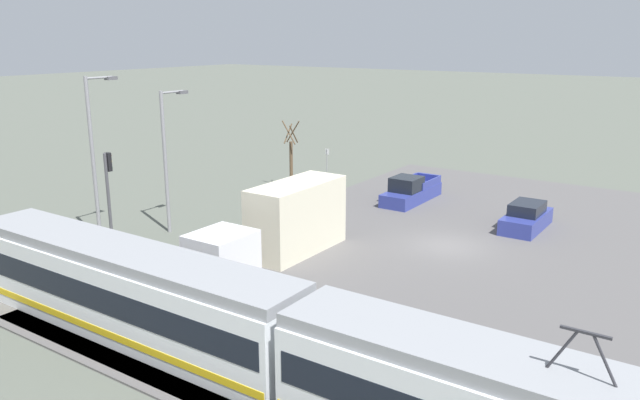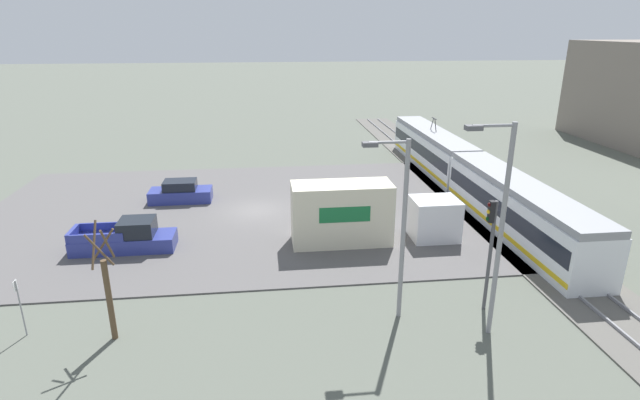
{
  "view_description": "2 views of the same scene",
  "coord_description": "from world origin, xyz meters",
  "px_view_note": "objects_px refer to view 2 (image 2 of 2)",
  "views": [
    {
      "loc": [
        -12.04,
        29.72,
        10.86
      ],
      "look_at": [
        4.0,
        6.1,
        3.32
      ],
      "focal_mm": 35.0,
      "sensor_mm": 36.0,
      "label": 1
    },
    {
      "loc": [
        32.9,
        0.71,
        12.1
      ],
      "look_at": [
        4.01,
        4.1,
        2.03
      ],
      "focal_mm": 28.0,
      "sensor_mm": 36.0,
      "label": 2
    }
  ],
  "objects_px": {
    "box_truck": "(364,215)",
    "street_lamp_mid_block": "(498,220)",
    "pickup_truck": "(126,238)",
    "no_parking_sign": "(20,303)",
    "sedan_car_0": "(181,193)",
    "traffic_light_pole": "(490,241)",
    "street_lamp_near_crossing": "(399,219)",
    "street_tree": "(108,289)",
    "light_rail_tram": "(466,173)"
  },
  "relations": [
    {
      "from": "traffic_light_pole",
      "to": "no_parking_sign",
      "type": "bearing_deg",
      "value": -90.61
    },
    {
      "from": "light_rail_tram",
      "to": "sedan_car_0",
      "type": "distance_m",
      "value": 21.36
    },
    {
      "from": "box_truck",
      "to": "street_lamp_mid_block",
      "type": "xyz_separation_m",
      "value": [
        9.76,
        3.17,
        3.33
      ]
    },
    {
      "from": "box_truck",
      "to": "street_lamp_near_crossing",
      "type": "relative_size",
      "value": 1.24
    },
    {
      "from": "pickup_truck",
      "to": "street_lamp_near_crossing",
      "type": "height_order",
      "value": "street_lamp_near_crossing"
    },
    {
      "from": "street_lamp_mid_block",
      "to": "sedan_car_0",
      "type": "bearing_deg",
      "value": -140.84
    },
    {
      "from": "box_truck",
      "to": "street_tree",
      "type": "xyz_separation_m",
      "value": [
        8.37,
        -12.11,
        0.55
      ]
    },
    {
      "from": "street_lamp_near_crossing",
      "to": "street_tree",
      "type": "bearing_deg",
      "value": -88.58
    },
    {
      "from": "traffic_light_pole",
      "to": "street_tree",
      "type": "distance_m",
      "value": 16.03
    },
    {
      "from": "street_tree",
      "to": "traffic_light_pole",
      "type": "bearing_deg",
      "value": 91.53
    },
    {
      "from": "street_tree",
      "to": "no_parking_sign",
      "type": "distance_m",
      "value": 3.85
    },
    {
      "from": "street_lamp_mid_block",
      "to": "pickup_truck",
      "type": "bearing_deg",
      "value": -121.11
    },
    {
      "from": "traffic_light_pole",
      "to": "street_tree",
      "type": "relative_size",
      "value": 1.03
    },
    {
      "from": "light_rail_tram",
      "to": "street_lamp_mid_block",
      "type": "height_order",
      "value": "street_lamp_mid_block"
    },
    {
      "from": "street_lamp_mid_block",
      "to": "no_parking_sign",
      "type": "height_order",
      "value": "street_lamp_mid_block"
    },
    {
      "from": "sedan_car_0",
      "to": "street_tree",
      "type": "xyz_separation_m",
      "value": [
        17.05,
        -0.27,
        1.57
      ]
    },
    {
      "from": "street_lamp_near_crossing",
      "to": "street_lamp_mid_block",
      "type": "distance_m",
      "value": 3.85
    },
    {
      "from": "no_parking_sign",
      "to": "traffic_light_pole",
      "type": "bearing_deg",
      "value": 89.39
    },
    {
      "from": "light_rail_tram",
      "to": "street_lamp_mid_block",
      "type": "bearing_deg",
      "value": -19.57
    },
    {
      "from": "street_lamp_near_crossing",
      "to": "no_parking_sign",
      "type": "bearing_deg",
      "value": -91.26
    },
    {
      "from": "pickup_truck",
      "to": "box_truck",
      "type": "bearing_deg",
      "value": 88.26
    },
    {
      "from": "sedan_car_0",
      "to": "street_lamp_near_crossing",
      "type": "bearing_deg",
      "value": -145.34
    },
    {
      "from": "sedan_car_0",
      "to": "street_tree",
      "type": "bearing_deg",
      "value": 179.11
    },
    {
      "from": "street_tree",
      "to": "no_parking_sign",
      "type": "height_order",
      "value": "street_tree"
    },
    {
      "from": "light_rail_tram",
      "to": "pickup_truck",
      "type": "xyz_separation_m",
      "value": [
        7.58,
        -23.18,
        -0.92
      ]
    },
    {
      "from": "light_rail_tram",
      "to": "street_lamp_mid_block",
      "type": "relative_size",
      "value": 3.54
    },
    {
      "from": "traffic_light_pole",
      "to": "street_lamp_near_crossing",
      "type": "bearing_deg",
      "value": -88.18
    },
    {
      "from": "sedan_car_0",
      "to": "pickup_truck",
      "type": "bearing_deg",
      "value": 167.34
    },
    {
      "from": "pickup_truck",
      "to": "no_parking_sign",
      "type": "relative_size",
      "value": 2.23
    },
    {
      "from": "sedan_car_0",
      "to": "no_parking_sign",
      "type": "relative_size",
      "value": 1.75
    },
    {
      "from": "box_truck",
      "to": "sedan_car_0",
      "type": "height_order",
      "value": "box_truck"
    },
    {
      "from": "light_rail_tram",
      "to": "no_parking_sign",
      "type": "relative_size",
      "value": 12.39
    },
    {
      "from": "pickup_truck",
      "to": "sedan_car_0",
      "type": "distance_m",
      "value": 8.46
    },
    {
      "from": "sedan_car_0",
      "to": "street_lamp_near_crossing",
      "type": "distance_m",
      "value": 20.73
    },
    {
      "from": "street_lamp_near_crossing",
      "to": "no_parking_sign",
      "type": "xyz_separation_m",
      "value": [
        -0.34,
        -15.56,
        -3.08
      ]
    },
    {
      "from": "sedan_car_0",
      "to": "street_lamp_near_crossing",
      "type": "relative_size",
      "value": 0.55
    },
    {
      "from": "traffic_light_pole",
      "to": "street_lamp_near_crossing",
      "type": "xyz_separation_m",
      "value": [
        0.13,
        -4.14,
        1.25
      ]
    },
    {
      "from": "street_lamp_mid_block",
      "to": "traffic_light_pole",
      "type": "bearing_deg",
      "value": 158.54
    },
    {
      "from": "sedan_car_0",
      "to": "traffic_light_pole",
      "type": "distance_m",
      "value": 23.03
    },
    {
      "from": "light_rail_tram",
      "to": "sedan_car_0",
      "type": "relative_size",
      "value": 7.1
    },
    {
      "from": "pickup_truck",
      "to": "traffic_light_pole",
      "type": "relative_size",
      "value": 1.09
    },
    {
      "from": "light_rail_tram",
      "to": "street_lamp_near_crossing",
      "type": "relative_size",
      "value": 3.94
    },
    {
      "from": "light_rail_tram",
      "to": "traffic_light_pole",
      "type": "height_order",
      "value": "traffic_light_pole"
    },
    {
      "from": "box_truck",
      "to": "street_lamp_mid_block",
      "type": "height_order",
      "value": "street_lamp_mid_block"
    },
    {
      "from": "street_lamp_mid_block",
      "to": "light_rail_tram",
      "type": "bearing_deg",
      "value": 160.43
    },
    {
      "from": "sedan_car_0",
      "to": "traffic_light_pole",
      "type": "xyz_separation_m",
      "value": [
        16.62,
        15.73,
        2.64
      ]
    },
    {
      "from": "pickup_truck",
      "to": "traffic_light_pole",
      "type": "bearing_deg",
      "value": 64.56
    },
    {
      "from": "light_rail_tram",
      "to": "no_parking_sign",
      "type": "distance_m",
      "value": 29.8
    },
    {
      "from": "box_truck",
      "to": "traffic_light_pole",
      "type": "height_order",
      "value": "traffic_light_pole"
    },
    {
      "from": "light_rail_tram",
      "to": "no_parking_sign",
      "type": "xyz_separation_m",
      "value": [
        15.74,
        -25.31,
        -0.15
      ]
    }
  ]
}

